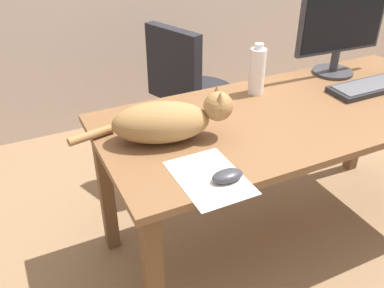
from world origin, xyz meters
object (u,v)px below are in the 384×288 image
Objects in this scene: computer_mouse at (227,176)px; water_bottle at (257,71)px; office_chair at (191,112)px; monitor at (341,29)px; cat at (167,120)px; keyboard at (373,86)px.

water_bottle is at bearing 49.51° from computer_mouse.
water_bottle reaches higher than office_chair.
water_bottle reaches higher than computer_mouse.
monitor reaches higher than cat.
water_bottle is (-0.48, -0.03, -0.12)m from monitor.
office_chair is at bearing 130.74° from keyboard.
monitor is 0.31m from keyboard.
monitor is 0.50m from water_bottle.
computer_mouse reaches higher than keyboard.
keyboard is 1.02m from computer_mouse.
keyboard is (0.61, -0.70, 0.33)m from office_chair.
water_bottle is at bearing -80.04° from office_chair.
monitor reaches higher than keyboard.
cat reaches higher than keyboard.
cat is at bearing 102.83° from computer_mouse.
cat is 2.52× the size of water_bottle.
office_chair reaches higher than keyboard.
monitor is 1.04m from cat.
monitor is 2.07× the size of water_bottle.
computer_mouse is (-0.36, -1.03, 0.34)m from office_chair.
cat is 0.34m from computer_mouse.
monitor is at bearing 98.88° from keyboard.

